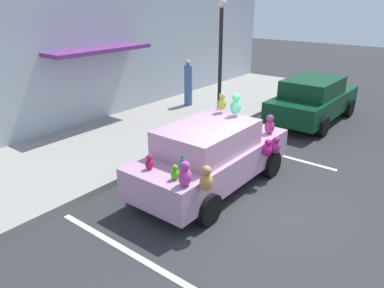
# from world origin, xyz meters

# --- Properties ---
(ground_plane) EXTENTS (60.00, 60.00, 0.00)m
(ground_plane) POSITION_xyz_m (0.00, 0.00, 0.00)
(ground_plane) COLOR #2D2D30
(sidewalk) EXTENTS (24.00, 4.00, 0.15)m
(sidewalk) POSITION_xyz_m (0.00, 5.00, 0.07)
(sidewalk) COLOR gray
(sidewalk) RESTS_ON ground
(storefront_building) EXTENTS (24.00, 1.25, 6.40)m
(storefront_building) POSITION_xyz_m (0.01, 7.14, 3.19)
(storefront_building) COLOR #B2B7C1
(storefront_building) RESTS_ON ground
(parking_stripe_front) EXTENTS (0.12, 3.60, 0.01)m
(parking_stripe_front) POSITION_xyz_m (2.80, 1.00, 0.00)
(parking_stripe_front) COLOR silver
(parking_stripe_front) RESTS_ON ground
(parking_stripe_rear) EXTENTS (0.12, 3.60, 0.01)m
(parking_stripe_rear) POSITION_xyz_m (-2.69, 1.00, 0.00)
(parking_stripe_rear) COLOR silver
(parking_stripe_rear) RESTS_ON ground
(plush_covered_car) EXTENTS (4.21, 2.00, 2.07)m
(plush_covered_car) POSITION_xyz_m (0.12, 1.21, 0.80)
(plush_covered_car) COLOR #BD8EAF
(plush_covered_car) RESTS_ON ground
(parked_sedan_behind) EXTENTS (4.33, 1.96, 1.54)m
(parked_sedan_behind) POSITION_xyz_m (6.29, 1.28, 0.79)
(parked_sedan_behind) COLOR #0A381E
(parked_sedan_behind) RESTS_ON ground
(teddy_bear_on_sidewalk) EXTENTS (0.30, 0.25, 0.58)m
(teddy_bear_on_sidewalk) POSITION_xyz_m (3.59, 3.40, 0.42)
(teddy_bear_on_sidewalk) COLOR pink
(teddy_bear_on_sidewalk) RESTS_ON sidewalk
(street_lamp_post) EXTENTS (0.28, 0.28, 3.92)m
(street_lamp_post) POSITION_xyz_m (3.75, 3.50, 2.55)
(street_lamp_post) COLOR black
(street_lamp_post) RESTS_ON sidewalk
(pedestrian_near_shopfront) EXTENTS (0.31, 0.31, 1.75)m
(pedestrian_near_shopfront) POSITION_xyz_m (4.84, 5.69, 0.97)
(pedestrian_near_shopfront) COLOR #435F95
(pedestrian_near_shopfront) RESTS_ON sidewalk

